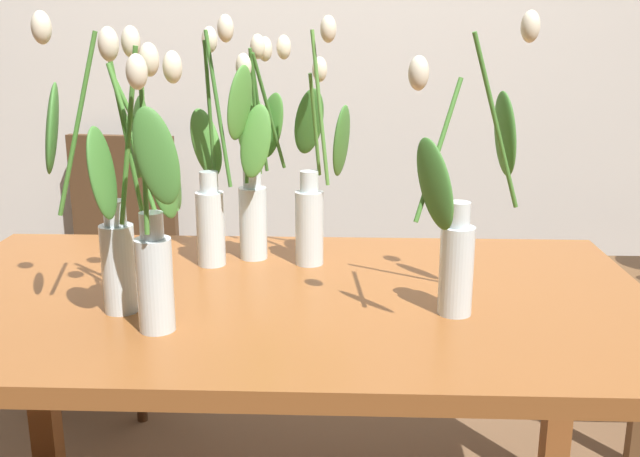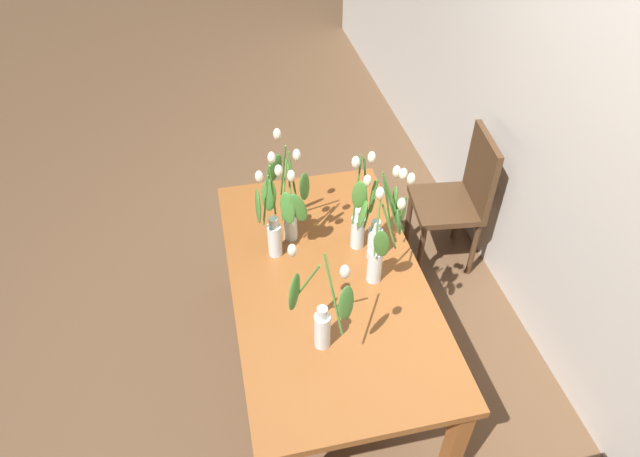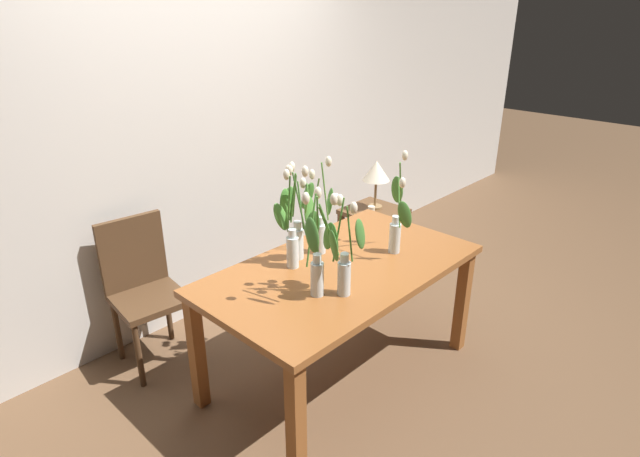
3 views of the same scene
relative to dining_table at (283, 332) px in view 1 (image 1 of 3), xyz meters
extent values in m
cube|color=beige|center=(0.00, 1.27, 0.70)|extent=(9.00, 0.10, 2.70)
cube|color=brown|center=(0.00, 0.00, 0.07)|extent=(1.60, 0.90, 0.04)
cube|color=brown|center=(-0.74, 0.39, -0.30)|extent=(0.07, 0.07, 0.70)
cube|color=brown|center=(0.74, 0.39, -0.30)|extent=(0.07, 0.07, 0.70)
cylinder|color=silver|center=(0.05, 0.21, 0.18)|extent=(0.07, 0.07, 0.18)
cylinder|color=silver|center=(0.05, 0.21, 0.30)|extent=(0.04, 0.04, 0.05)
cylinder|color=silver|center=(0.05, 0.21, 0.15)|extent=(0.06, 0.06, 0.11)
cylinder|color=#56933D|center=(0.06, 0.26, 0.42)|extent=(0.03, 0.08, 0.25)
ellipsoid|color=#F2E5C6|center=(0.07, 0.29, 0.55)|extent=(0.04, 0.04, 0.06)
ellipsoid|color=#427F33|center=(0.04, 0.30, 0.43)|extent=(0.10, 0.07, 0.18)
cylinder|color=#56933D|center=(0.07, 0.20, 0.47)|extent=(0.05, 0.03, 0.35)
ellipsoid|color=#F2E5C6|center=(0.09, 0.19, 0.65)|extent=(0.04, 0.04, 0.06)
ellipsoid|color=#427F33|center=(0.12, 0.20, 0.39)|extent=(0.07, 0.09, 0.17)
cylinder|color=silver|center=(-0.22, -0.21, 0.18)|extent=(0.07, 0.07, 0.18)
cylinder|color=silver|center=(-0.22, -0.21, 0.30)|extent=(0.04, 0.04, 0.05)
cylinder|color=silver|center=(-0.22, -0.21, 0.15)|extent=(0.06, 0.06, 0.11)
cylinder|color=#478433|center=(-0.22, -0.24, 0.43)|extent=(0.01, 0.05, 0.28)
ellipsoid|color=#F2E5C6|center=(-0.21, -0.26, 0.57)|extent=(0.04, 0.04, 0.06)
ellipsoid|color=#427F33|center=(-0.18, -0.28, 0.44)|extent=(0.11, 0.03, 0.18)
cylinder|color=#478433|center=(-0.25, -0.20, 0.45)|extent=(0.06, 0.03, 0.32)
ellipsoid|color=#F2E5C6|center=(-0.28, -0.19, 0.62)|extent=(0.04, 0.04, 0.06)
ellipsoid|color=#427F33|center=(-0.30, -0.21, 0.39)|extent=(0.06, 0.09, 0.17)
cylinder|color=silver|center=(-0.32, -0.12, 0.18)|extent=(0.07, 0.07, 0.18)
cylinder|color=silver|center=(-0.32, -0.12, 0.30)|extent=(0.04, 0.04, 0.05)
cylinder|color=silver|center=(-0.32, -0.12, 0.15)|extent=(0.06, 0.06, 0.11)
cylinder|color=#478433|center=(-0.29, -0.10, 0.46)|extent=(0.05, 0.04, 0.33)
ellipsoid|color=#F2E5C6|center=(-0.27, -0.08, 0.62)|extent=(0.04, 0.04, 0.06)
ellipsoid|color=#427F33|center=(-0.28, -0.05, 0.44)|extent=(0.08, 0.08, 0.18)
cylinder|color=#478433|center=(-0.26, -0.15, 0.44)|extent=(0.10, 0.06, 0.29)
ellipsoid|color=#F2E5C6|center=(-0.22, -0.17, 0.59)|extent=(0.04, 0.04, 0.06)
ellipsoid|color=#427F33|center=(-0.21, -0.14, 0.38)|extent=(0.08, 0.08, 0.18)
cylinder|color=#478433|center=(-0.37, -0.13, 0.47)|extent=(0.10, 0.03, 0.35)
ellipsoid|color=#F2E5C6|center=(-0.42, -0.14, 0.65)|extent=(0.04, 0.04, 0.06)
ellipsoid|color=#427F33|center=(-0.40, -0.17, 0.47)|extent=(0.05, 0.12, 0.18)
cylinder|color=#478433|center=(-0.25, -0.12, 0.43)|extent=(0.12, 0.01, 0.27)
ellipsoid|color=#F2E5C6|center=(-0.19, -0.12, 0.58)|extent=(0.04, 0.04, 0.06)
ellipsoid|color=#427F33|center=(-0.21, -0.09, 0.37)|extent=(0.03, 0.12, 0.18)
cylinder|color=silver|center=(-0.19, 0.19, 0.18)|extent=(0.07, 0.07, 0.18)
cylinder|color=silver|center=(-0.19, 0.19, 0.30)|extent=(0.04, 0.04, 0.05)
cylinder|color=silver|center=(-0.19, 0.19, 0.15)|extent=(0.06, 0.06, 0.11)
cylinder|color=#3D752D|center=(-0.16, 0.17, 0.47)|extent=(0.06, 0.05, 0.35)
ellipsoid|color=#F2E5C6|center=(-0.13, 0.15, 0.65)|extent=(0.04, 0.04, 0.06)
ellipsoid|color=#4C8E38|center=(-0.11, 0.16, 0.48)|extent=(0.08, 0.08, 0.18)
cylinder|color=#3D752D|center=(-0.19, 0.22, 0.46)|extent=(0.01, 0.04, 0.33)
ellipsoid|color=#F2E5C6|center=(-0.18, 0.23, 0.62)|extent=(0.04, 0.04, 0.06)
ellipsoid|color=#4C8E38|center=(-0.21, 0.26, 0.38)|extent=(0.11, 0.06, 0.18)
cylinder|color=silver|center=(0.36, -0.11, 0.18)|extent=(0.07, 0.07, 0.18)
cylinder|color=silver|center=(0.36, -0.11, 0.30)|extent=(0.04, 0.04, 0.05)
cylinder|color=silver|center=(0.36, -0.11, 0.15)|extent=(0.06, 0.06, 0.11)
cylinder|color=#478433|center=(0.42, -0.08, 0.47)|extent=(0.12, 0.06, 0.34)
ellipsoid|color=#F2E5C6|center=(0.48, -0.06, 0.65)|extent=(0.04, 0.04, 0.06)
ellipsoid|color=#427F33|center=(0.45, -0.04, 0.44)|extent=(0.06, 0.08, 0.18)
cylinder|color=#478433|center=(0.30, -0.16, 0.43)|extent=(0.09, 0.09, 0.26)
ellipsoid|color=#F2E5C6|center=(0.26, -0.20, 0.57)|extent=(0.04, 0.04, 0.06)
ellipsoid|color=#427F33|center=(0.29, -0.20, 0.38)|extent=(0.10, 0.09, 0.18)
cylinder|color=silver|center=(-0.09, 0.25, 0.18)|extent=(0.07, 0.07, 0.18)
cylinder|color=silver|center=(-0.09, 0.25, 0.30)|extent=(0.04, 0.04, 0.05)
cylinder|color=silver|center=(-0.09, 0.25, 0.15)|extent=(0.06, 0.06, 0.11)
cylinder|color=#3D752D|center=(-0.08, 0.30, 0.45)|extent=(0.03, 0.09, 0.30)
ellipsoid|color=#F2E5C6|center=(-0.07, 0.34, 0.60)|extent=(0.04, 0.04, 0.06)
ellipsoid|color=#4C8E38|center=(-0.10, 0.35, 0.37)|extent=(0.11, 0.05, 0.18)
cylinder|color=#3D752D|center=(-0.09, 0.29, 0.45)|extent=(0.02, 0.07, 0.31)
ellipsoid|color=#F2E5C6|center=(-0.08, 0.32, 0.61)|extent=(0.04, 0.04, 0.06)
ellipsoid|color=#4C8E38|center=(-0.11, 0.33, 0.42)|extent=(0.08, 0.03, 0.17)
cylinder|color=#3D752D|center=(-0.06, 0.31, 0.45)|extent=(0.07, 0.11, 0.29)
ellipsoid|color=#F2E5C6|center=(-0.02, 0.36, 0.60)|extent=(0.04, 0.04, 0.06)
ellipsoid|color=#4C8E38|center=(-0.06, 0.36, 0.41)|extent=(0.10, 0.07, 0.18)
cylinder|color=#3D752D|center=(-0.10, 0.22, 0.43)|extent=(0.01, 0.06, 0.27)
ellipsoid|color=#F2E5C6|center=(-0.10, 0.20, 0.56)|extent=(0.04, 0.04, 0.06)
ellipsoid|color=#4C8E38|center=(-0.07, 0.17, 0.40)|extent=(0.10, 0.05, 0.18)
cube|color=#4C331E|center=(-0.71, 0.92, -0.20)|extent=(0.44, 0.44, 0.04)
cylinder|color=#4C331E|center=(-0.56, 0.73, -0.43)|extent=(0.04, 0.04, 0.43)
cylinder|color=#4C331E|center=(-0.90, 0.77, -0.43)|extent=(0.04, 0.04, 0.43)
cylinder|color=#4C331E|center=(-0.52, 1.07, -0.43)|extent=(0.04, 0.04, 0.43)
cylinder|color=#4C331E|center=(-0.86, 1.11, -0.43)|extent=(0.04, 0.04, 0.43)
cube|color=#4C331E|center=(-0.69, 1.10, 0.05)|extent=(0.40, 0.08, 0.46)
cube|color=brown|center=(1.02, 0.90, -0.39)|extent=(0.04, 0.04, 0.51)
camera|label=1|loc=(0.14, -1.48, 0.64)|focal=40.70mm
camera|label=2|loc=(1.73, -0.42, 2.04)|focal=31.43mm
camera|label=3|loc=(-1.98, -1.72, 1.46)|focal=29.40mm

